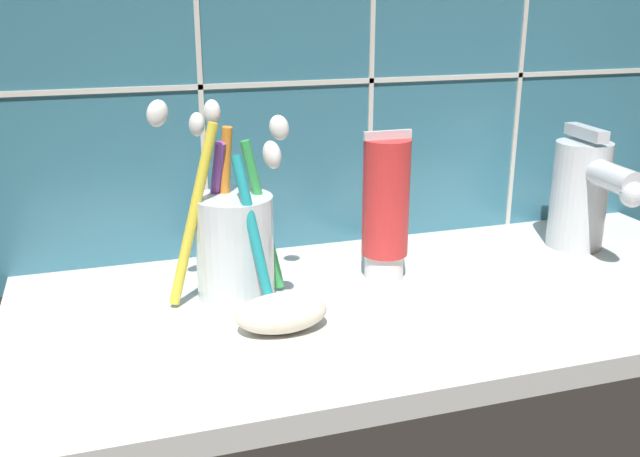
{
  "coord_description": "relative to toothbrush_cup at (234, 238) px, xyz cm",
  "views": [
    {
      "loc": [
        -25.92,
        -54.58,
        28.04
      ],
      "look_at": [
        -8.08,
        1.79,
        8.49
      ],
      "focal_mm": 40.0,
      "sensor_mm": 36.0,
      "label": 1
    }
  ],
  "objects": [
    {
      "name": "tile_wall_backsplash",
      "position": [
        15.26,
        11.66,
        18.14
      ],
      "size": [
        80.89,
        1.72,
        51.15
      ],
      "color": "#336B7F",
      "rests_on": "ground"
    },
    {
      "name": "toothbrush_cup",
      "position": [
        0.0,
        0.0,
        0.0
      ],
      "size": [
        12.54,
        13.42,
        18.24
      ],
      "color": "silver",
      "rests_on": "sink_counter"
    },
    {
      "name": "soap_bar",
      "position": [
        2.15,
        -8.15,
        -3.91
      ],
      "size": [
        7.58,
        4.52,
        3.06
      ],
      "primitive_type": "ellipsoid",
      "color": "silver",
      "rests_on": "sink_counter"
    },
    {
      "name": "sink_faucet",
      "position": [
        37.51,
        1.38,
        0.86
      ],
      "size": [
        5.82,
        12.63,
        12.98
      ],
      "rotation": [
        0.0,
        0.0,
        -1.64
      ],
      "color": "silver",
      "rests_on": "sink_counter"
    },
    {
      "name": "sink_counter",
      "position": [
        15.25,
        -4.45,
        -6.44
      ],
      "size": [
        70.89,
        31.73,
        2.0
      ],
      "primitive_type": "cube",
      "color": "silver",
      "rests_on": "ground"
    },
    {
      "name": "toothpaste_tube",
      "position": [
        14.47,
        0.01,
        1.62
      ],
      "size": [
        4.61,
        4.39,
        14.26
      ],
      "color": "white",
      "rests_on": "sink_counter"
    }
  ]
}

